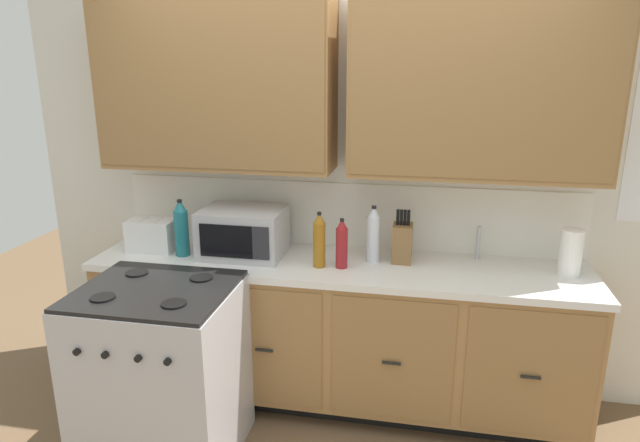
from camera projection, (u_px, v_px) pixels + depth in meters
ground_plane at (327, 430)px, 3.16m from camera, size 8.00×8.00×0.00m
wall_unit at (344, 129)px, 3.17m from camera, size 4.01×0.40×2.45m
counter_run at (336, 332)px, 3.31m from camera, size 2.84×0.64×0.90m
stove_range at (162, 372)px, 2.87m from camera, size 0.76×0.68×0.95m
microwave at (243, 232)px, 3.28m from camera, size 0.48×0.37×0.28m
toaster at (153, 235)px, 3.37m from camera, size 0.28×0.18×0.19m
knife_block at (402, 242)px, 3.17m from camera, size 0.11×0.14×0.31m
sink_faucet at (478, 243)px, 3.21m from camera, size 0.02×0.02×0.20m
paper_towel_roll at (571, 253)px, 2.95m from camera, size 0.12×0.12×0.26m
bottle_teal at (181, 228)px, 3.26m from camera, size 0.08×0.08×0.34m
bottle_amber at (319, 240)px, 3.08m from camera, size 0.07×0.07×0.32m
bottle_red at (342, 244)px, 3.07m from camera, size 0.07×0.07×0.28m
bottle_clear at (373, 235)px, 3.16m from camera, size 0.08×0.08×0.33m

